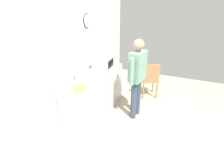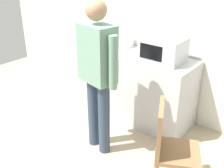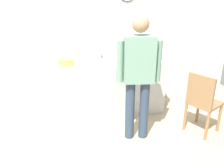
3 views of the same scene
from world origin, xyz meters
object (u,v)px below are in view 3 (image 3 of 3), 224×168
object	(u,v)px
sandwich_plate	(88,64)
toaster	(93,53)
salad_bowl	(66,62)
person_standing	(139,71)
fork_utensil	(109,61)
wooden_chair	(202,101)
spoon_utensil	(105,57)
microwave	(138,51)

from	to	relation	value
sandwich_plate	toaster	size ratio (longest dim) A/B	1.12
salad_bowl	toaster	distance (m)	0.53
toaster	person_standing	world-z (taller)	person_standing
salad_bowl	fork_utensil	distance (m)	0.71
sandwich_plate	wooden_chair	distance (m)	1.80
salad_bowl	person_standing	distance (m)	1.23
salad_bowl	spoon_utensil	xyz separation A→B (m)	(0.70, 0.34, -0.05)
microwave	sandwich_plate	bearing A→B (deg)	-171.25
sandwich_plate	toaster	distance (m)	0.35
toaster	wooden_chair	world-z (taller)	toaster
sandwich_plate	toaster	xyz separation A→B (m)	(0.13, 0.31, 0.08)
microwave	sandwich_plate	world-z (taller)	microwave
microwave	sandwich_plate	xyz separation A→B (m)	(-0.87, -0.13, -0.13)
toaster	person_standing	distance (m)	1.14
fork_utensil	spoon_utensil	world-z (taller)	same
fork_utensil	microwave	bearing A→B (deg)	-3.20
microwave	salad_bowl	xyz separation A→B (m)	(-1.21, -0.05, -0.10)
sandwich_plate	person_standing	bearing A→B (deg)	-52.02
sandwich_plate	salad_bowl	xyz separation A→B (m)	(-0.34, 0.08, 0.03)
toaster	fork_utensil	xyz separation A→B (m)	(0.24, -0.15, -0.10)
microwave	person_standing	distance (m)	0.92
salad_bowl	fork_utensil	size ratio (longest dim) A/B	1.44
salad_bowl	wooden_chair	bearing A→B (deg)	-26.17
fork_utensil	spoon_utensil	bearing A→B (deg)	92.00
sandwich_plate	person_standing	size ratio (longest dim) A/B	0.14
salad_bowl	toaster	bearing A→B (deg)	26.19
toaster	wooden_chair	bearing A→B (deg)	-39.41
toaster	fork_utensil	distance (m)	0.30
wooden_chair	microwave	bearing A→B (deg)	124.39
sandwich_plate	salad_bowl	world-z (taller)	salad_bowl
toaster	fork_utensil	world-z (taller)	toaster
spoon_utensil	person_standing	distance (m)	1.18
microwave	toaster	distance (m)	0.76
fork_utensil	wooden_chair	bearing A→B (deg)	-40.65
fork_utensil	wooden_chair	xyz separation A→B (m)	(1.17, -1.00, -0.40)
microwave	fork_utensil	xyz separation A→B (m)	(-0.50, 0.03, -0.15)
fork_utensil	sandwich_plate	bearing A→B (deg)	-156.37
microwave	spoon_utensil	bearing A→B (deg)	150.86
fork_utensil	person_standing	bearing A→B (deg)	-77.04
salad_bowl	fork_utensil	world-z (taller)	salad_bowl
sandwich_plate	microwave	bearing A→B (deg)	8.75
person_standing	wooden_chair	xyz separation A→B (m)	(0.96, -0.10, -0.50)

